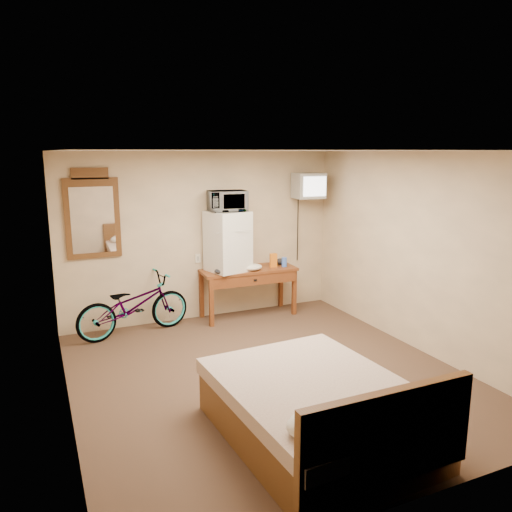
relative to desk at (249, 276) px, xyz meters
name	(u,v)px	position (x,y,z in m)	size (l,w,h in m)	color
room	(268,269)	(-0.64, -2.00, 0.61)	(4.60, 4.64, 2.50)	#4C3526
desk	(249,276)	(0.00, 0.00, 0.00)	(1.47, 0.61, 0.75)	brown
mini_fridge	(228,241)	(-0.32, 0.04, 0.56)	(0.66, 0.64, 0.89)	silver
microwave	(227,201)	(-0.32, 0.05, 1.15)	(0.54, 0.37, 0.30)	silver
snack_bag	(273,260)	(0.39, -0.03, 0.22)	(0.11, 0.06, 0.21)	orange
blue_cup	(284,262)	(0.56, -0.07, 0.18)	(0.08, 0.08, 0.14)	#3F6AD6
cloth_cream	(252,267)	(0.00, -0.10, 0.16)	(0.32, 0.24, 0.10)	white
cloth_dark_a	(223,271)	(-0.47, -0.13, 0.16)	(0.25, 0.19, 0.09)	black
cloth_dark_b	(281,261)	(0.59, 0.10, 0.16)	(0.20, 0.17, 0.09)	black
crt_television	(308,186)	(1.01, 0.02, 1.33)	(0.48, 0.58, 0.39)	black
wall_mirror	(92,215)	(-2.19, 0.27, 1.01)	(0.72, 0.04, 1.22)	brown
bicycle	(134,305)	(-1.76, -0.05, -0.22)	(0.56, 1.59, 0.84)	black
bed	(320,411)	(-0.79, -3.38, -0.34)	(1.59, 2.04, 0.90)	brown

